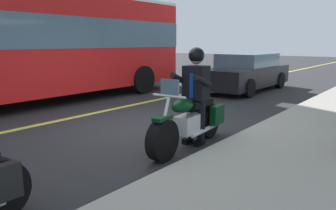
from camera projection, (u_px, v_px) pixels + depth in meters
name	position (u px, v px, depth m)	size (l,w,h in m)	color
ground_plane	(146.00, 127.00, 6.96)	(80.00, 80.00, 0.00)	#28282B
lane_center_stripe	(88.00, 114.00, 8.19)	(60.00, 0.16, 0.01)	#E5DB4C
motorcycle_main	(190.00, 122.00, 5.62)	(2.22, 0.72, 1.26)	black
rider_main	(196.00, 87.00, 5.66)	(0.66, 0.59, 1.74)	black
bus_near	(26.00, 40.00, 9.21)	(11.05, 2.70, 3.30)	red
car_silver	(245.00, 72.00, 12.27)	(4.60, 1.92, 1.40)	black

